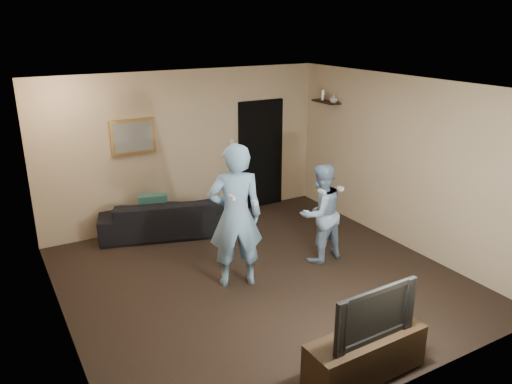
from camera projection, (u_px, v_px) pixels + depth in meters
ground at (260, 279)px, 6.83m from camera, size 5.00×5.00×0.00m
ceiling at (261, 86)px, 5.98m from camera, size 5.00×5.00×0.04m
wall_back at (186, 148)px, 8.46m from camera, size 5.00×0.04×2.60m
wall_front at (404, 269)px, 4.35m from camera, size 5.00×0.04×2.60m
wall_left at (55, 227)px, 5.23m from camera, size 0.04×5.00×2.60m
wall_right at (402, 163)px, 7.58m from camera, size 0.04×5.00×2.60m
sofa at (165, 216)px, 8.18m from camera, size 2.25×1.41×0.61m
throw_pillow at (153, 208)px, 8.03m from camera, size 0.48×0.26×0.46m
painting_frame at (133, 137)px, 7.91m from camera, size 0.72×0.05×0.57m
painting_canvas at (134, 137)px, 7.89m from camera, size 0.62×0.01×0.47m
doorway at (261, 155)px, 9.21m from camera, size 0.90×0.06×2.00m
light_switch at (231, 142)px, 8.83m from camera, size 0.08×0.02×0.12m
wall_shelf at (326, 102)px, 8.78m from camera, size 0.20×0.60×0.03m
shelf_vase at (334, 98)px, 8.58m from camera, size 0.17×0.17×0.15m
shelf_figurine at (323, 95)px, 8.83m from camera, size 0.06×0.06×0.18m
tv_console at (365, 355)px, 4.88m from camera, size 1.27×0.43×0.45m
television at (369, 311)px, 4.72m from camera, size 0.96×0.15×0.55m
wii_player_left at (236, 216)px, 6.41m from camera, size 0.82×0.67×1.93m
wii_player_right at (321, 213)px, 7.17m from camera, size 0.75×0.60×1.45m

